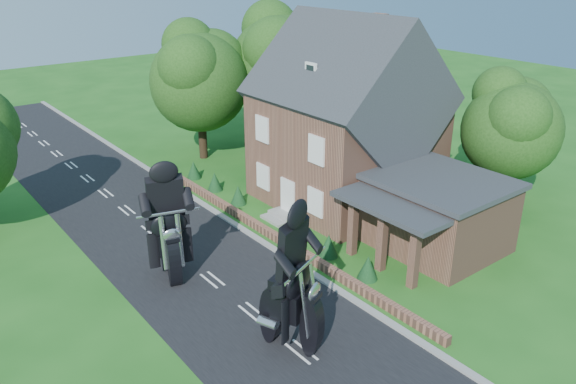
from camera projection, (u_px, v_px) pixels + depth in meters
ground at (252, 312)px, 21.80m from camera, size 120.00×120.00×0.00m
road at (252, 312)px, 21.80m from camera, size 7.00×80.00×0.02m
kerb at (323, 280)px, 23.85m from camera, size 0.30×80.00×0.12m
garden_wall at (266, 231)px, 27.79m from camera, size 0.30×22.00×0.40m
house at (346, 124)px, 30.42m from camera, size 9.54×8.64×10.24m
annex at (435, 212)px, 26.14m from camera, size 7.05×5.94×3.44m
tree_annex_side at (514, 121)px, 29.78m from camera, size 5.64×5.20×7.48m
tree_house_right at (389, 86)px, 35.49m from camera, size 6.51×6.00×8.40m
tree_behind_house at (286, 57)px, 39.13m from camera, size 7.81×7.20×10.08m
tree_behind_left at (204, 73)px, 36.62m from camera, size 6.94×6.40×9.16m
shrub_a at (368, 267)px, 23.87m from camera, size 0.90×0.90×1.10m
shrub_b at (329, 245)px, 25.68m from camera, size 0.90×0.90×1.10m
shrub_c at (295, 226)px, 27.50m from camera, size 0.90×0.90×1.10m
shrub_d at (238, 195)px, 31.12m from camera, size 0.90×0.90×1.10m
shrub_e at (215, 182)px, 32.93m from camera, size 0.90×0.90×1.10m
shrub_f at (194, 170)px, 34.75m from camera, size 0.90×0.90×1.10m
motorcycle_lead at (292, 326)px, 19.60m from camera, size 1.11×1.87×1.71m
motorcycle_follow at (171, 261)px, 23.90m from camera, size 0.90×1.78×1.61m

